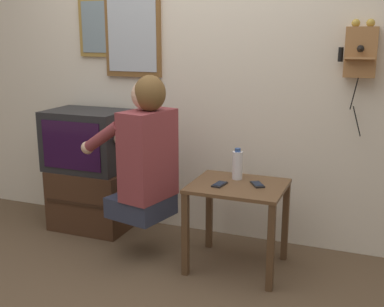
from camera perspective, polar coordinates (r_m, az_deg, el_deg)
name	(u,v)px	position (r m, az deg, el deg)	size (l,w,h in m)	color
wall_back	(203,64)	(3.54, 1.33, 10.52)	(6.80, 0.05, 2.55)	silver
side_table	(238,201)	(3.09, 5.44, -5.61)	(0.59, 0.50, 0.57)	brown
person	(145,153)	(3.16, -5.62, 0.08)	(0.61, 0.49, 0.95)	#2D3347
tv_stand	(92,198)	(3.87, -11.71, -5.23)	(0.60, 0.42, 0.47)	#422819
television	(87,140)	(3.77, -12.33, 1.57)	(0.60, 0.43, 0.46)	#232326
wall_phone_antique	(361,51)	(3.24, 19.37, 11.35)	(0.23, 0.18, 0.73)	#9E6B3D
framed_picture	(103,27)	(3.86, -10.51, 14.53)	(0.42, 0.03, 0.45)	olive
wall_mirror	(132,23)	(3.73, -7.09, 15.15)	(0.46, 0.03, 0.80)	brown
cell_phone_held	(220,184)	(3.02, 3.28, -3.67)	(0.07, 0.13, 0.01)	black
cell_phone_spare	(257,184)	(3.05, 7.75, -3.64)	(0.12, 0.14, 0.01)	black
water_bottle	(237,165)	(3.14, 5.41, -1.34)	(0.07, 0.07, 0.21)	silver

